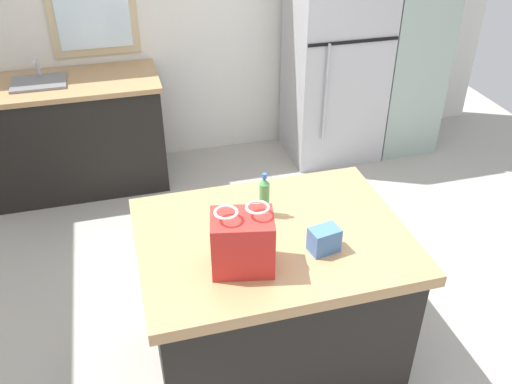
# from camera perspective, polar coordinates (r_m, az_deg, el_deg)

# --- Properties ---
(ground) EXTENTS (6.43, 6.43, 0.00)m
(ground) POSITION_cam_1_polar(r_m,az_deg,el_deg) (3.43, 3.46, -13.41)
(ground) COLOR #ADA89E
(back_wall) EXTENTS (5.36, 0.13, 2.56)m
(back_wall) POSITION_cam_1_polar(r_m,az_deg,el_deg) (4.82, -5.49, 18.40)
(back_wall) COLOR silver
(back_wall) RESTS_ON ground
(kitchen_island) EXTENTS (1.27, 0.96, 0.90)m
(kitchen_island) POSITION_cam_1_polar(r_m,az_deg,el_deg) (2.90, 1.59, -11.40)
(kitchen_island) COLOR black
(kitchen_island) RESTS_ON ground
(refrigerator) EXTENTS (0.77, 0.68, 1.83)m
(refrigerator) POSITION_cam_1_polar(r_m,az_deg,el_deg) (4.85, 8.25, 13.80)
(refrigerator) COLOR #B7B7BC
(refrigerator) RESTS_ON ground
(tall_cabinet) EXTENTS (0.54, 0.61, 2.14)m
(tall_cabinet) POSITION_cam_1_polar(r_m,az_deg,el_deg) (5.10, 15.67, 15.72)
(tall_cabinet) COLOR #9EB2A8
(tall_cabinet) RESTS_ON ground
(sink_counter) EXTENTS (1.37, 0.67, 1.10)m
(sink_counter) POSITION_cam_1_polar(r_m,az_deg,el_deg) (4.68, -18.08, 5.77)
(sink_counter) COLOR black
(sink_counter) RESTS_ON ground
(shopping_bag) EXTENTS (0.30, 0.25, 0.31)m
(shopping_bag) POSITION_cam_1_polar(r_m,az_deg,el_deg) (2.35, -1.41, -5.21)
(shopping_bag) COLOR red
(shopping_bag) RESTS_ON kitchen_island
(small_box) EXTENTS (0.15, 0.11, 0.12)m
(small_box) POSITION_cam_1_polar(r_m,az_deg,el_deg) (2.50, 7.07, -4.93)
(small_box) COLOR #4775B7
(small_box) RESTS_ON kitchen_island
(bottle) EXTENTS (0.05, 0.05, 0.24)m
(bottle) POSITION_cam_1_polar(r_m,az_deg,el_deg) (2.68, 0.87, -0.49)
(bottle) COLOR #4C9956
(bottle) RESTS_ON kitchen_island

